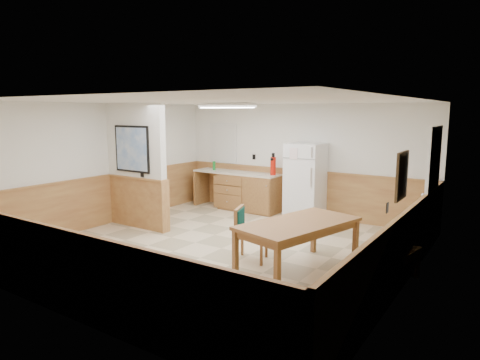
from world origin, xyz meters
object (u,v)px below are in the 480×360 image
Objects in this scene: dining_table at (298,228)px; dining_bench at (383,266)px; soap_bottle at (214,166)px; fire_extinguisher at (273,165)px; dining_chair at (246,229)px; refrigerator at (305,182)px.

dining_table is 1.21× the size of dining_bench.
dining_table is at bearing -37.96° from soap_bottle.
dining_table is at bearing -59.22° from fire_extinguisher.
dining_chair is at bearing -164.92° from dining_table.
refrigerator is 0.99× the size of dining_bench.
refrigerator is 2.91m from dining_chair.
fire_extinguisher is 1.64m from soap_bottle.
dining_table is 2.39× the size of dining_chair.
dining_chair is (0.33, -2.87, -0.34)m from refrigerator.
dining_chair is 1.69× the size of fire_extinguisher.
fire_extinguisher is at bearing 139.93° from dining_table.
dining_bench is at bearing 13.50° from dining_table.
dining_bench is 5.80m from soap_bottle.
soap_bottle is (-1.64, -0.06, -0.11)m from fire_extinguisher.
dining_table is 1.28m from dining_bench.
refrigerator is 0.82× the size of dining_table.
dining_chair is at bearing -169.80° from dining_bench.
refrigerator is 0.90m from fire_extinguisher.
refrigerator reaches higher than fire_extinguisher.
dining_table is 0.92m from dining_chair.
soap_bottle reaches higher than dining_bench.
fire_extinguisher is 2.34× the size of soap_bottle.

